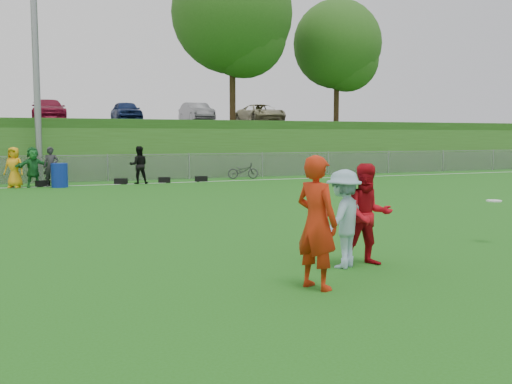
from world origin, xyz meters
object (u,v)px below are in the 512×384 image
player_blue (344,219)px  frisbee (494,201)px  player_red_left (317,222)px  player_red_center (368,215)px  recycling_bin (60,175)px  bicycle (243,171)px

player_blue → frisbee: size_ratio=5.41×
player_red_left → player_red_center: (1.48, 0.96, -0.09)m
player_red_center → recycling_bin: 17.70m
bicycle → player_red_center: bearing=174.7°
player_blue → frisbee: 3.93m
player_red_center → frisbee: (3.42, 0.68, 0.01)m
player_red_left → frisbee: bearing=-92.3°
player_red_left → bicycle: size_ratio=1.21×
player_red_left → player_blue: player_red_left is taller
player_red_left → bicycle: bearing=-39.2°
player_red_left → recycling_bin: (-2.26, 18.25, -0.43)m
frisbee → player_red_left: bearing=-161.5°
player_red_center → player_blue: 0.45m
player_red_center → player_blue: size_ratio=1.06×
player_red_left → player_blue: size_ratio=1.17×
player_blue → recycling_bin: 17.59m
player_red_left → recycling_bin: bearing=-13.7°
frisbee → recycling_bin: (-7.16, 16.61, -0.35)m
recycling_bin → player_red_center: bearing=-77.8°
player_red_center → bicycle: 19.48m
frisbee → bicycle: (1.69, 18.11, -0.45)m
player_blue → recycling_bin: player_blue is taller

